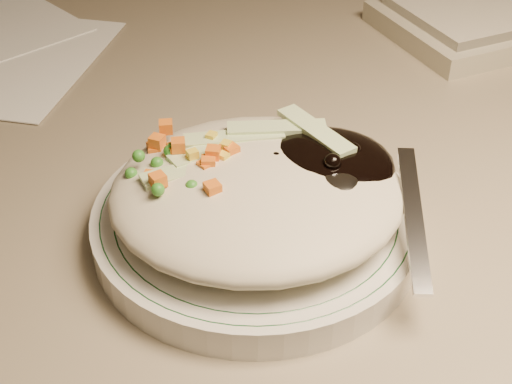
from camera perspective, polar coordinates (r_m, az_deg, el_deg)
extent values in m
cube|color=#80735C|center=(0.67, 3.40, 6.59)|extent=(1.40, 0.70, 0.04)
cylinder|color=silver|center=(0.48, 0.00, -2.45)|extent=(0.22, 0.22, 0.02)
torus|color=#144723|center=(0.48, 0.00, -1.53)|extent=(0.21, 0.21, 0.00)
torus|color=#144723|center=(0.48, 0.00, -1.53)|extent=(0.19, 0.19, 0.00)
ellipsoid|color=#BCB498|center=(0.46, 0.09, 0.04)|extent=(0.19, 0.18, 0.04)
ellipsoid|color=black|center=(0.48, 5.19, 2.04)|extent=(0.10, 0.09, 0.03)
ellipsoid|color=orange|center=(0.47, -5.66, 1.21)|extent=(0.08, 0.08, 0.02)
sphere|color=black|center=(0.47, 1.60, 2.57)|extent=(0.01, 0.01, 0.01)
sphere|color=black|center=(0.48, 4.92, 3.25)|extent=(0.01, 0.01, 0.01)
sphere|color=black|center=(0.47, 7.82, 3.36)|extent=(0.01, 0.01, 0.01)
sphere|color=black|center=(0.49, 6.60, 3.59)|extent=(0.01, 0.01, 0.01)
sphere|color=black|center=(0.46, 6.13, 2.36)|extent=(0.01, 0.01, 0.01)
sphere|color=black|center=(0.47, 4.80, 2.74)|extent=(0.01, 0.01, 0.01)
sphere|color=black|center=(0.48, 5.84, 3.55)|extent=(0.01, 0.01, 0.01)
cube|color=orange|center=(0.47, -6.23, 3.74)|extent=(0.01, 0.01, 0.01)
cube|color=orange|center=(0.46, -4.07, 1.28)|extent=(0.01, 0.01, 0.01)
cube|color=orange|center=(0.48, -7.91, 4.02)|extent=(0.01, 0.01, 0.01)
cube|color=orange|center=(0.46, -3.44, 3.14)|extent=(0.01, 0.01, 0.01)
cube|color=orange|center=(0.46, -3.81, 2.34)|extent=(0.01, 0.01, 0.01)
cube|color=orange|center=(0.49, -8.09, 3.49)|extent=(0.01, 0.01, 0.01)
cube|color=orange|center=(0.47, -6.51, 3.37)|extent=(0.01, 0.01, 0.01)
cube|color=orange|center=(0.46, -4.02, 1.99)|extent=(0.01, 0.01, 0.01)
cube|color=orange|center=(0.47, -2.01, 3.30)|extent=(0.01, 0.01, 0.01)
cube|color=orange|center=(0.49, -7.22, 5.19)|extent=(0.01, 0.01, 0.01)
cube|color=orange|center=(0.44, -7.85, 0.96)|extent=(0.01, 0.01, 0.01)
cube|color=orange|center=(0.43, -3.50, 0.26)|extent=(0.01, 0.01, 0.01)
cube|color=orange|center=(0.46, -8.42, 1.08)|extent=(0.01, 0.01, 0.01)
cube|color=orange|center=(0.49, -7.99, 3.23)|extent=(0.01, 0.01, 0.01)
sphere|color=#388C28|center=(0.47, -3.95, 2.50)|extent=(0.01, 0.01, 0.01)
sphere|color=#388C28|center=(0.43, -7.86, 0.19)|extent=(0.01, 0.01, 0.01)
sphere|color=#388C28|center=(0.47, -7.92, 2.31)|extent=(0.01, 0.01, 0.01)
sphere|color=#388C28|center=(0.46, -9.38, 2.86)|extent=(0.01, 0.01, 0.01)
sphere|color=#388C28|center=(0.47, -4.35, 2.78)|extent=(0.01, 0.01, 0.01)
sphere|color=#388C28|center=(0.45, -3.17, 0.20)|extent=(0.01, 0.01, 0.01)
sphere|color=#388C28|center=(0.46, -5.75, 1.72)|extent=(0.01, 0.01, 0.01)
sphere|color=#388C28|center=(0.45, -6.45, 0.19)|extent=(0.01, 0.01, 0.01)
sphere|color=#388C28|center=(0.47, -9.96, 1.45)|extent=(0.01, 0.01, 0.01)
sphere|color=#388C28|center=(0.47, -6.67, 3.52)|extent=(0.01, 0.01, 0.01)
sphere|color=#388C28|center=(0.47, -6.93, 3.27)|extent=(0.01, 0.01, 0.01)
sphere|color=#388C28|center=(0.45, -7.78, 1.07)|extent=(0.01, 0.01, 0.01)
sphere|color=#388C28|center=(0.44, -5.16, 0.45)|extent=(0.01, 0.01, 0.01)
sphere|color=#388C28|center=(0.49, -1.75, 3.98)|extent=(0.01, 0.01, 0.01)
cube|color=yellow|center=(0.47, -4.51, 2.78)|extent=(0.01, 0.01, 0.01)
cube|color=yellow|center=(0.46, -2.64, 2.74)|extent=(0.01, 0.01, 0.01)
cube|color=yellow|center=(0.47, -5.83, 2.84)|extent=(0.01, 0.01, 0.01)
cube|color=yellow|center=(0.46, -5.10, 2.96)|extent=(0.01, 0.01, 0.01)
cube|color=yellow|center=(0.46, -5.71, 1.57)|extent=(0.01, 0.01, 0.01)
cube|color=yellow|center=(0.47, -2.43, 3.65)|extent=(0.01, 0.01, 0.01)
cube|color=yellow|center=(0.48, -3.57, 4.36)|extent=(0.01, 0.01, 0.01)
cube|color=yellow|center=(0.46, -4.54, 1.59)|extent=(0.01, 0.01, 0.01)
cube|color=#B2D18C|center=(0.48, -1.76, 4.37)|extent=(0.07, 0.02, 0.00)
cube|color=#B2D18C|center=(0.49, 1.67, 5.15)|extent=(0.07, 0.02, 0.00)
cube|color=#B2D18C|center=(0.46, -5.06, 1.84)|extent=(0.07, 0.03, 0.00)
cube|color=#B2D18C|center=(0.48, 4.79, 4.94)|extent=(0.04, 0.07, 0.00)
cube|color=#B2D18C|center=(0.45, 0.81, 0.81)|extent=(0.07, 0.02, 0.00)
cube|color=#B2D18C|center=(0.47, -3.13, 3.57)|extent=(0.07, 0.04, 0.00)
ellipsoid|color=silver|center=(0.46, 6.20, 1.31)|extent=(0.04, 0.05, 0.01)
cube|color=silver|center=(0.45, 12.49, -1.92)|extent=(0.03, 0.11, 0.03)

